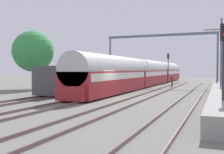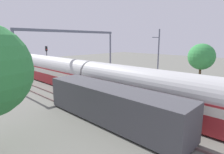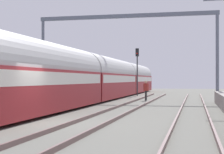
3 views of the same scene
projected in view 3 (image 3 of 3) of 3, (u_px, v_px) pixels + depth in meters
The scene contains 8 objects.
ground at pixel (44, 123), 15.51m from camera, with size 120.00×120.00×0.00m, color slate.
track_west at pixel (0, 120), 15.96m from camera, with size 1.52×60.00×0.16m.
track_east at pixel (91, 122), 15.06m from camera, with size 1.52×60.00×0.16m.
track_far_east at pixel (193, 125), 14.16m from camera, with size 1.52×60.00×0.16m.
passenger_train at pixel (108, 78), 35.70m from camera, with size 2.93×49.20×3.82m.
person_crossing at pixel (146, 89), 31.98m from camera, with size 0.46×0.43×1.73m.
railway_signal_far at pixel (137, 66), 41.39m from camera, with size 0.36×0.30×5.35m.
catenary_gantry at pixel (126, 35), 33.74m from camera, with size 16.66×0.28×7.86m.
Camera 3 is at (6.21, -14.52, 1.84)m, focal length 58.93 mm.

